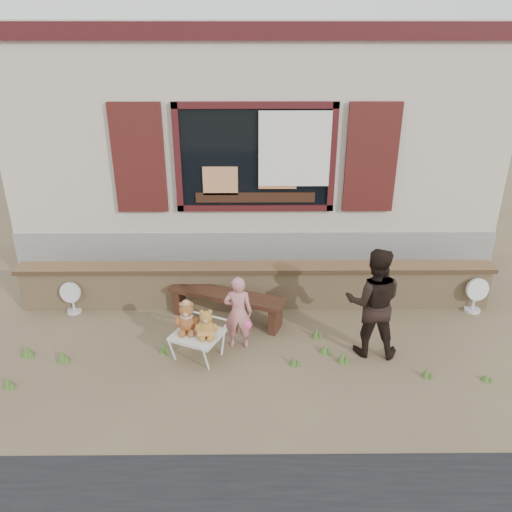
{
  "coord_description": "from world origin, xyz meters",
  "views": [
    {
      "loc": [
        -0.05,
        -5.7,
        3.83
      ],
      "look_at": [
        0.0,
        0.6,
        1.0
      ],
      "focal_mm": 35.0,
      "sensor_mm": 36.0,
      "label": 1
    }
  ],
  "objects_px": {
    "bench": "(227,300)",
    "teddy_bear_left": "(187,316)",
    "child": "(238,313)",
    "teddy_bear_right": "(206,323)",
    "adult": "(373,302)",
    "folding_chair": "(197,336)"
  },
  "relations": [
    {
      "from": "folding_chair",
      "to": "teddy_bear_right",
      "type": "xyz_separation_m",
      "value": [
        0.13,
        -0.06,
        0.22
      ]
    },
    {
      "from": "folding_chair",
      "to": "adult",
      "type": "xyz_separation_m",
      "value": [
        2.22,
        0.11,
        0.41
      ]
    },
    {
      "from": "teddy_bear_left",
      "to": "child",
      "type": "relative_size",
      "value": 0.42
    },
    {
      "from": "teddy_bear_right",
      "to": "child",
      "type": "distance_m",
      "value": 0.5
    },
    {
      "from": "adult",
      "to": "folding_chair",
      "type": "bearing_deg",
      "value": 12.36
    },
    {
      "from": "teddy_bear_left",
      "to": "adult",
      "type": "distance_m",
      "value": 2.35
    },
    {
      "from": "teddy_bear_left",
      "to": "folding_chair",
      "type": "bearing_deg",
      "value": 0.0
    },
    {
      "from": "bench",
      "to": "folding_chair",
      "type": "relative_size",
      "value": 2.32
    },
    {
      "from": "teddy_bear_left",
      "to": "teddy_bear_right",
      "type": "relative_size",
      "value": 1.12
    },
    {
      "from": "child",
      "to": "teddy_bear_right",
      "type": "bearing_deg",
      "value": 40.26
    },
    {
      "from": "bench",
      "to": "teddy_bear_left",
      "type": "relative_size",
      "value": 4.02
    },
    {
      "from": "bench",
      "to": "teddy_bear_right",
      "type": "distance_m",
      "value": 1.02
    },
    {
      "from": "bench",
      "to": "folding_chair",
      "type": "bearing_deg",
      "value": -87.7
    },
    {
      "from": "bench",
      "to": "child",
      "type": "relative_size",
      "value": 1.68
    },
    {
      "from": "bench",
      "to": "child",
      "type": "height_order",
      "value": "child"
    },
    {
      "from": "teddy_bear_left",
      "to": "adult",
      "type": "xyz_separation_m",
      "value": [
        2.35,
        0.05,
        0.16
      ]
    },
    {
      "from": "teddy_bear_left",
      "to": "teddy_bear_right",
      "type": "distance_m",
      "value": 0.28
    },
    {
      "from": "teddy_bear_left",
      "to": "child",
      "type": "distance_m",
      "value": 0.67
    },
    {
      "from": "teddy_bear_right",
      "to": "teddy_bear_left",
      "type": "bearing_deg",
      "value": -180.0
    },
    {
      "from": "folding_chair",
      "to": "teddy_bear_right",
      "type": "relative_size",
      "value": 1.94
    },
    {
      "from": "teddy_bear_left",
      "to": "teddy_bear_right",
      "type": "height_order",
      "value": "teddy_bear_left"
    },
    {
      "from": "teddy_bear_right",
      "to": "adult",
      "type": "xyz_separation_m",
      "value": [
        2.09,
        0.17,
        0.18
      ]
    }
  ]
}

